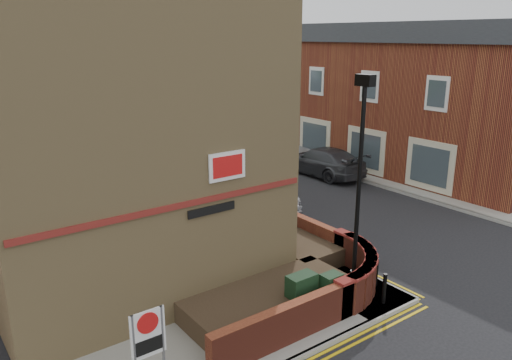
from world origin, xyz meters
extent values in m
plane|color=black|center=(0.00, 0.00, 0.00)|extent=(120.00, 120.00, 0.00)
cube|color=gray|center=(-3.50, 1.50, 0.06)|extent=(13.00, 3.00, 0.12)
cube|color=gray|center=(2.00, 16.00, 0.06)|extent=(2.00, 32.00, 0.12)
cube|color=gray|center=(13.00, 13.00, 0.06)|extent=(4.00, 40.00, 0.12)
cube|color=gray|center=(3.00, 16.00, 0.06)|extent=(0.15, 32.00, 0.12)
cube|color=gray|center=(11.00, 13.00, 0.06)|extent=(0.15, 40.00, 0.12)
cube|color=gold|center=(3.25, 16.00, 0.01)|extent=(0.28, 32.00, 0.01)
cube|color=tan|center=(-3.00, 8.00, 5.62)|extent=(8.00, 10.00, 11.00)
cube|color=maroon|center=(-3.00, 2.97, 3.32)|extent=(7.80, 0.06, 0.15)
cube|color=white|center=(-1.50, 2.96, 4.12)|extent=(1.10, 0.05, 0.75)
cube|color=black|center=(-2.00, 2.96, 3.02)|extent=(1.40, 0.04, 0.22)
cylinder|color=black|center=(1.60, 1.20, 3.12)|extent=(0.12, 0.12, 6.00)
cylinder|color=black|center=(1.60, 1.20, 0.52)|extent=(0.20, 0.20, 0.80)
cube|color=black|center=(1.60, 1.20, 6.27)|extent=(0.25, 0.50, 0.30)
cube|color=#163217|center=(-0.30, 1.30, 0.72)|extent=(0.80, 0.45, 1.20)
cube|color=#163217|center=(0.50, 1.00, 0.67)|extent=(0.55, 0.40, 1.10)
cylinder|color=black|center=(2.00, 0.40, 0.57)|extent=(0.11, 0.11, 0.90)
cylinder|color=black|center=(2.60, 1.20, 0.57)|extent=(0.11, 0.11, 0.90)
cylinder|color=slate|center=(-4.70, 0.50, 1.22)|extent=(0.06, 0.06, 2.20)
cube|color=white|center=(-5.00, 0.50, 1.82)|extent=(0.72, 0.04, 1.00)
cylinder|color=red|center=(-5.00, 0.47, 2.07)|extent=(0.44, 0.02, 0.44)
cube|color=maroon|center=(14.50, 17.00, 3.50)|extent=(5.00, 30.00, 7.00)
cube|color=#25282C|center=(14.50, 17.00, 7.50)|extent=(5.40, 30.40, 1.00)
cube|color=beige|center=(14.50, 38.00, 3.50)|extent=(5.00, 12.00, 7.00)
cube|color=#25282C|center=(14.50, 38.00, 7.50)|extent=(5.40, 12.40, 1.00)
cylinder|color=#382B1E|center=(2.00, 14.00, 2.40)|extent=(0.24, 0.24, 4.55)
sphere|color=#1F4517|center=(2.00, 14.00, 5.00)|extent=(3.64, 3.64, 3.64)
sphere|color=#1F4517|center=(2.40, 13.70, 4.15)|extent=(2.60, 2.60, 2.60)
sphere|color=#1F4517|center=(1.70, 14.40, 4.54)|extent=(2.86, 2.86, 2.86)
cylinder|color=#382B1E|center=(2.00, 22.00, 2.64)|extent=(0.24, 0.24, 5.04)
sphere|color=#1F4517|center=(2.00, 22.00, 5.52)|extent=(4.03, 4.03, 4.03)
sphere|color=#1F4517|center=(2.40, 21.70, 4.58)|extent=(2.88, 2.88, 2.88)
sphere|color=#1F4517|center=(1.70, 22.40, 5.02)|extent=(3.17, 3.17, 3.17)
cylinder|color=#382B1E|center=(2.00, 30.00, 2.50)|extent=(0.24, 0.24, 4.76)
sphere|color=#1F4517|center=(2.00, 30.00, 5.22)|extent=(3.81, 3.81, 3.81)
sphere|color=#1F4517|center=(2.40, 29.70, 4.34)|extent=(2.72, 2.72, 2.72)
sphere|color=#1F4517|center=(1.70, 30.40, 4.74)|extent=(2.99, 2.99, 2.99)
cylinder|color=black|center=(2.40, 25.00, 1.72)|extent=(0.10, 0.10, 3.20)
imported|color=black|center=(2.40, 25.00, 3.82)|extent=(0.20, 0.16, 1.00)
imported|color=#A0A0A7|center=(4.19, 9.30, 0.71)|extent=(1.53, 4.32, 1.42)
imported|color=#9D1113|center=(5.00, 16.97, 0.72)|extent=(2.47, 5.21, 1.44)
imported|color=#313337|center=(10.23, 11.52, 0.77)|extent=(2.23, 5.33, 1.54)
imported|color=#A9ADB0|center=(10.38, 14.00, 0.62)|extent=(1.66, 3.72, 1.24)
camera|label=1|loc=(-8.33, -7.52, 7.39)|focal=35.00mm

